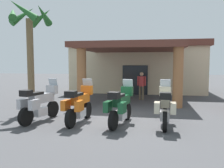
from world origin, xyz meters
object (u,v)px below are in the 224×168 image
Objects in this scene: pedestrian at (142,84)px; motorcycle_orange at (79,104)px; palm_tree_roadside at (29,30)px; motorcycle_cream at (165,106)px; motel_building at (137,66)px; motorcycle_silver at (40,103)px; motorcycle_green at (121,106)px.

motorcycle_orange is at bearing 169.98° from pedestrian.
palm_tree_roadside is (-3.04, 2.05, 3.08)m from motorcycle_orange.
motorcycle_cream is 0.43× the size of palm_tree_roadside.
motel_building is 10.83m from motorcycle_cream.
motorcycle_silver is 3.14m from motorcycle_green.
motorcycle_green is 0.99× the size of motorcycle_cream.
pedestrian is at bearing -82.94° from motel_building.
pedestrian is (3.67, 5.95, 0.29)m from motorcycle_silver.
motorcycle_silver is 0.42× the size of palm_tree_roadside.
motorcycle_orange is at bearing -97.45° from motel_building.
motorcycle_silver is (-3.16, -10.75, -1.33)m from motel_building.
motorcycle_orange is 1.30× the size of pedestrian.
motorcycle_cream is at bearing -72.50° from motorcycle_green.
motel_building reaches higher than pedestrian.
motorcycle_cream is 1.30× the size of pedestrian.
motorcycle_silver and motorcycle_green have the same top height.
pedestrian is 0.33× the size of palm_tree_roadside.
motorcycle_silver is 1.57m from motorcycle_orange.
motel_building is at bearing 15.61° from pedestrian.
pedestrian is at bearing 6.50° from motorcycle_green.
motel_building is at bearing 61.94° from palm_tree_roadside.
motorcycle_cream is at bearing -80.72° from motel_building.
motorcycle_cream is (1.57, 0.16, 0.00)m from motorcycle_green.
motorcycle_cream is (4.71, 0.12, 0.00)m from motorcycle_silver.
motorcycle_silver is 3.99m from palm_tree_roadside.
pedestrian is (2.10, 5.92, 0.29)m from motorcycle_orange.
pedestrian is 7.02m from palm_tree_roadside.
motorcycle_green is (3.14, -0.04, 0.00)m from motorcycle_silver.
motel_building is 2.06× the size of palm_tree_roadside.
motorcycle_green is at bearing -77.69° from motorcycle_silver.
motel_building is at bearing -3.34° from motorcycle_silver.
motorcycle_silver is at bearing 100.85° from motorcycle_green.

